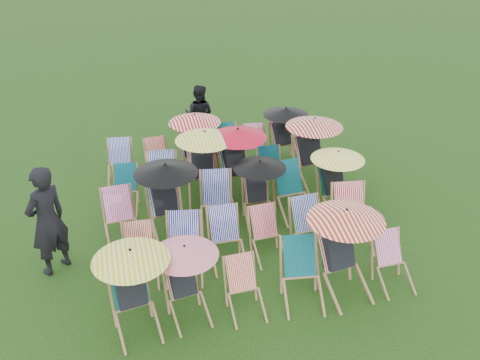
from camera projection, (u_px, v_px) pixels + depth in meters
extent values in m
plane|color=black|center=(234.00, 225.00, 10.37)|extent=(100.00, 100.00, 0.00)
cube|color=#096235|center=(129.00, 285.00, 7.83)|extent=(0.54, 0.43, 0.58)
cube|color=black|center=(130.00, 287.00, 7.79)|extent=(0.47, 0.48, 0.61)
sphere|color=tan|center=(126.00, 266.00, 7.72)|extent=(0.21, 0.21, 0.21)
cylinder|color=black|center=(133.00, 273.00, 7.65)|extent=(0.03, 0.03, 0.71)
cone|color=yellow|center=(131.00, 255.00, 7.50)|extent=(1.12, 1.12, 0.17)
cube|color=red|center=(181.00, 277.00, 8.09)|extent=(0.49, 0.39, 0.52)
cube|color=black|center=(182.00, 279.00, 8.06)|extent=(0.43, 0.44, 0.55)
sphere|color=tan|center=(179.00, 260.00, 7.99)|extent=(0.19, 0.19, 0.19)
cylinder|color=black|center=(186.00, 266.00, 7.93)|extent=(0.03, 0.03, 0.64)
cone|color=pink|center=(185.00, 250.00, 7.79)|extent=(1.01, 1.01, 0.16)
cube|color=red|center=(241.00, 272.00, 8.22)|extent=(0.44, 0.33, 0.51)
cube|color=#0A6F39|center=(299.00, 256.00, 8.42)|extent=(0.55, 0.43, 0.59)
cube|color=red|center=(336.00, 247.00, 8.56)|extent=(0.59, 0.47, 0.63)
cube|color=black|center=(337.00, 249.00, 8.52)|extent=(0.51, 0.52, 0.66)
sphere|color=tan|center=(335.00, 227.00, 8.44)|extent=(0.23, 0.23, 0.23)
cylinder|color=black|center=(344.00, 234.00, 8.36)|extent=(0.03, 0.03, 0.78)
cone|color=red|center=(346.00, 215.00, 8.19)|extent=(1.22, 1.22, 0.19)
cube|color=#E32D8A|center=(388.00, 247.00, 8.78)|extent=(0.44, 0.33, 0.52)
cube|color=red|center=(138.00, 239.00, 8.92)|extent=(0.48, 0.37, 0.55)
cube|color=#0D079A|center=(184.00, 230.00, 9.03)|extent=(0.57, 0.47, 0.61)
cube|color=#06088F|center=(224.00, 223.00, 9.29)|extent=(0.49, 0.36, 0.57)
cube|color=red|center=(264.00, 221.00, 9.45)|extent=(0.45, 0.34, 0.52)
cube|color=#071F93|center=(306.00, 213.00, 9.56)|extent=(0.50, 0.38, 0.58)
cube|color=red|center=(349.00, 201.00, 9.78)|extent=(0.59, 0.47, 0.64)
cube|color=#F631A3|center=(118.00, 203.00, 9.85)|extent=(0.51, 0.39, 0.58)
cube|color=#07299D|center=(163.00, 197.00, 10.00)|extent=(0.55, 0.44, 0.61)
cube|color=black|center=(164.00, 198.00, 9.95)|extent=(0.48, 0.49, 0.64)
sphere|color=tan|center=(161.00, 180.00, 9.88)|extent=(0.22, 0.22, 0.22)
cylinder|color=black|center=(167.00, 185.00, 9.80)|extent=(0.03, 0.03, 0.75)
cone|color=black|center=(165.00, 169.00, 9.64)|extent=(1.18, 1.18, 0.18)
cube|color=#06138F|center=(216.00, 187.00, 10.28)|extent=(0.58, 0.47, 0.62)
cube|color=red|center=(256.00, 187.00, 10.49)|extent=(0.47, 0.37, 0.53)
cube|color=black|center=(256.00, 188.00, 10.45)|extent=(0.40, 0.42, 0.56)
sphere|color=tan|center=(255.00, 173.00, 10.39)|extent=(0.20, 0.20, 0.20)
cylinder|color=black|center=(260.00, 178.00, 10.31)|extent=(0.03, 0.03, 0.65)
cone|color=black|center=(260.00, 164.00, 10.16)|extent=(1.02, 1.02, 0.16)
cube|color=#0A6F35|center=(288.00, 177.00, 10.64)|extent=(0.55, 0.42, 0.62)
cube|color=#096635|center=(331.00, 179.00, 10.73)|extent=(0.51, 0.41, 0.55)
cube|color=black|center=(332.00, 180.00, 10.69)|extent=(0.44, 0.46, 0.58)
sphere|color=tan|center=(331.00, 165.00, 10.62)|extent=(0.20, 0.20, 0.20)
cylinder|color=black|center=(337.00, 169.00, 10.56)|extent=(0.03, 0.03, 0.67)
cone|color=#FFF30D|center=(338.00, 155.00, 10.41)|extent=(1.06, 1.06, 0.16)
cube|color=#0A6F3C|center=(125.00, 177.00, 10.87)|extent=(0.49, 0.40, 0.52)
cube|color=#072799|center=(162.00, 168.00, 10.96)|extent=(0.56, 0.43, 0.64)
cube|color=#EE2F8A|center=(202.00, 162.00, 11.20)|extent=(0.58, 0.47, 0.63)
cube|color=black|center=(202.00, 163.00, 11.15)|extent=(0.51, 0.52, 0.66)
sphere|color=tan|center=(202.00, 146.00, 11.08)|extent=(0.23, 0.23, 0.23)
cylinder|color=black|center=(205.00, 151.00, 10.98)|extent=(0.03, 0.03, 0.77)
cone|color=yellow|center=(205.00, 136.00, 10.81)|extent=(1.21, 1.21, 0.19)
cube|color=#06078C|center=(233.00, 160.00, 11.30)|extent=(0.58, 0.47, 0.63)
cube|color=black|center=(234.00, 161.00, 11.26)|extent=(0.51, 0.52, 0.66)
sphere|color=tan|center=(232.00, 144.00, 11.18)|extent=(0.23, 0.23, 0.23)
cylinder|color=black|center=(238.00, 149.00, 11.11)|extent=(0.03, 0.03, 0.77)
cone|color=red|center=(238.00, 133.00, 10.94)|extent=(1.20, 1.20, 0.19)
cube|color=#096833|center=(270.00, 160.00, 11.52)|extent=(0.46, 0.35, 0.54)
cube|color=red|center=(308.00, 149.00, 11.73)|extent=(0.58, 0.45, 0.64)
cube|color=black|center=(309.00, 150.00, 11.68)|extent=(0.50, 0.51, 0.67)
sphere|color=tan|center=(307.00, 133.00, 11.61)|extent=(0.24, 0.24, 0.24)
cylinder|color=black|center=(313.00, 138.00, 11.53)|extent=(0.03, 0.03, 0.78)
cone|color=#B71D09|center=(314.00, 123.00, 11.35)|extent=(1.23, 1.23, 0.19)
cube|color=#081AA7|center=(120.00, 151.00, 11.86)|extent=(0.50, 0.39, 0.55)
cube|color=red|center=(156.00, 150.00, 12.00)|extent=(0.46, 0.36, 0.52)
cube|color=#0A0796|center=(192.00, 142.00, 12.12)|extent=(0.53, 0.41, 0.60)
cube|color=black|center=(193.00, 143.00, 12.08)|extent=(0.45, 0.46, 0.63)
sphere|color=tan|center=(191.00, 128.00, 12.01)|extent=(0.22, 0.22, 0.22)
cylinder|color=black|center=(195.00, 133.00, 11.91)|extent=(0.03, 0.03, 0.74)
cone|color=red|center=(195.00, 119.00, 11.75)|extent=(1.16, 1.16, 0.18)
cube|color=#0A6A28|center=(224.00, 138.00, 12.28)|extent=(0.55, 0.42, 0.62)
cube|color=#D22A62|center=(254.00, 136.00, 12.58)|extent=(0.49, 0.38, 0.54)
cube|color=#EF2F75|center=(281.00, 133.00, 12.72)|extent=(0.51, 0.41, 0.55)
cube|color=black|center=(282.00, 134.00, 12.68)|extent=(0.45, 0.46, 0.58)
sphere|color=tan|center=(281.00, 120.00, 12.61)|extent=(0.20, 0.20, 0.20)
cylinder|color=black|center=(286.00, 124.00, 12.55)|extent=(0.03, 0.03, 0.68)
cone|color=black|center=(286.00, 111.00, 12.40)|extent=(1.07, 1.07, 0.16)
imported|color=black|center=(47.00, 221.00, 8.73)|extent=(0.85, 0.82, 1.97)
imported|color=black|center=(199.00, 115.00, 13.30)|extent=(0.94, 0.87, 1.55)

